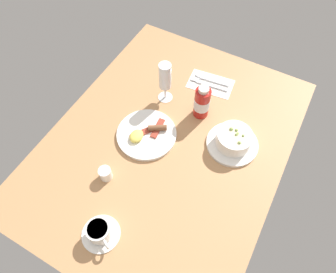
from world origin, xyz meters
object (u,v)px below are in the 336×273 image
object	(u,v)px
coffee_cup	(100,232)
wine_glass	(165,78)
porridge_bowl	(233,140)
cutlery_setting	(210,83)
creamer_jug	(105,173)
breakfast_plate	(146,134)
sauce_bottle_red	(202,102)

from	to	relation	value
coffee_cup	wine_glass	bearing A→B (deg)	9.05
porridge_bowl	cutlery_setting	xyz separation A→B (cm)	(23.81, 19.96, -3.15)
porridge_bowl	cutlery_setting	distance (cm)	31.23
creamer_jug	breakfast_plate	world-z (taller)	creamer_jug
sauce_bottle_red	porridge_bowl	bearing A→B (deg)	-114.55
cutlery_setting	creamer_jug	size ratio (longest dim) A/B	3.70
cutlery_setting	sauce_bottle_red	xyz separation A→B (cm)	(-16.23, -3.36, 6.60)
coffee_cup	wine_glass	xyz separation A→B (cm)	(58.51, 9.32, 8.53)
sauce_bottle_red	cutlery_setting	bearing A→B (deg)	11.71
porridge_bowl	sauce_bottle_red	distance (cm)	18.57
porridge_bowl	sauce_bottle_red	bearing A→B (deg)	65.45
creamer_jug	breakfast_plate	size ratio (longest dim) A/B	0.24
porridge_bowl	sauce_bottle_red	world-z (taller)	sauce_bottle_red
porridge_bowl	creamer_jug	world-z (taller)	porridge_bowl
breakfast_plate	cutlery_setting	bearing A→B (deg)	-15.87
cutlery_setting	breakfast_plate	xyz separation A→B (cm)	(-35.52, 10.09, 0.68)
porridge_bowl	breakfast_plate	size ratio (longest dim) A/B	0.85
creamer_jug	breakfast_plate	distance (cm)	21.77
breakfast_plate	porridge_bowl	bearing A→B (deg)	-68.72
sauce_bottle_red	coffee_cup	bearing A→B (deg)	173.21
creamer_jug	breakfast_plate	xyz separation A→B (cm)	(21.42, -3.54, -1.54)
coffee_cup	breakfast_plate	xyz separation A→B (cm)	(38.73, 6.55, -2.05)
cutlery_setting	sauce_bottle_red	world-z (taller)	sauce_bottle_red
porridge_bowl	coffee_cup	distance (cm)	55.65
creamer_jug	sauce_bottle_red	size ratio (longest dim) A/B	0.36
porridge_bowl	wine_glass	bearing A→B (deg)	76.18
cutlery_setting	wine_glass	world-z (taller)	wine_glass
cutlery_setting	porridge_bowl	bearing A→B (deg)	-140.02
cutlery_setting	coffee_cup	xyz separation A→B (cm)	(-74.24, 3.54, 2.73)
breakfast_plate	coffee_cup	bearing A→B (deg)	-170.40
porridge_bowl	creamer_jug	size ratio (longest dim) A/B	3.57
porridge_bowl	wine_glass	distance (cm)	34.76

